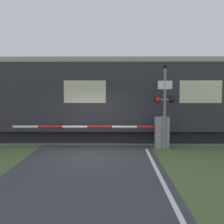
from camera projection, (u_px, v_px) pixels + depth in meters
The scene contains 5 objects.
ground_plane at pixel (93, 155), 12.11m from camera, with size 80.00×80.00×0.00m, color #4C6033.
track_bed at pixel (98, 139), 15.63m from camera, with size 36.00×3.20×0.13m.
train at pixel (88, 99), 15.48m from camera, with size 18.90×2.92×4.00m.
crossing_barrier at pixel (148, 131), 13.42m from camera, with size 6.82×0.44×1.35m.
signal_post at pixel (165, 101), 13.01m from camera, with size 0.88×0.26×3.58m.
Camera 1 is at (0.91, -11.95, 2.56)m, focal length 50.00 mm.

